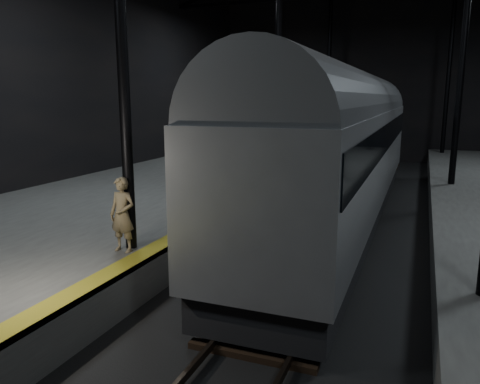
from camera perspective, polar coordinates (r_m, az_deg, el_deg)
The scene contains 6 objects.
ground at distance 14.09m, azimuth 9.80°, elevation -7.53°, with size 44.00×44.00×0.00m, color black.
platform_left at distance 16.99m, azimuth -15.76°, elevation -2.74°, with size 9.00×43.80×1.00m, color #4C4C49.
tactile_strip at distance 14.75m, azimuth -2.53°, elevation -2.43°, with size 0.50×43.80×0.01m, color olive.
track at distance 14.07m, azimuth 9.81°, elevation -7.27°, with size 2.40×43.00×0.24m.
train at distance 17.17m, azimuth 12.74°, elevation 6.06°, with size 3.02×20.19×5.40m.
woman at distance 11.17m, azimuth -14.15°, elevation -2.71°, with size 0.64×0.42×1.76m, color #8C7956.
Camera 1 is at (2.55, -13.09, 4.55)m, focal length 35.00 mm.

